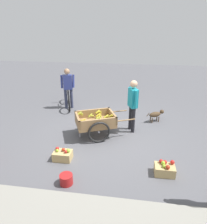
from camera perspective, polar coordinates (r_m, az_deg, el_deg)
The scene contains 9 objects.
ground_plane at distance 6.40m, azimuth 1.43°, elevation -6.17°, with size 24.00×24.00×0.00m, color #56565B.
fruit_cart at distance 6.18m, azimuth -2.12°, elevation -2.67°, with size 1.82×1.36×0.74m.
vendor_person at distance 6.31m, azimuth 7.95°, elevation 2.80°, with size 0.32×0.55×1.61m.
bicycle at distance 8.51m, azimuth -9.43°, elevation 3.71°, with size 0.67×1.59×0.85m.
cyclist_person at distance 8.19m, azimuth -9.65°, elevation 7.19°, with size 0.50×0.31×1.56m.
dog at distance 7.33m, azimuth 14.05°, elevation -0.60°, with size 0.60×0.39×0.40m.
plastic_bucket at distance 4.67m, azimuth -10.07°, elevation -17.53°, with size 0.28×0.28×0.22m, color #B21E1E.
apple_crate at distance 5.37m, azimuth -11.00°, elevation -11.38°, with size 0.44×0.32×0.31m.
mixed_fruit_crate at distance 5.02m, azimuth 16.26°, elevation -14.63°, with size 0.44×0.32×0.32m.
Camera 1 is at (-0.66, 5.55, 3.12)m, focal length 33.72 mm.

